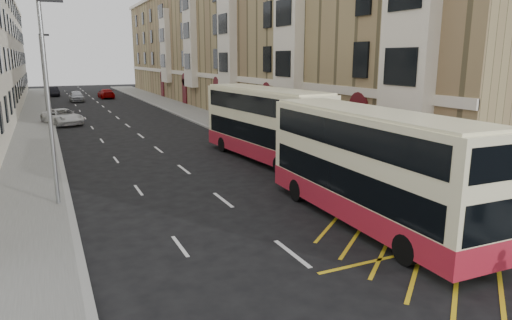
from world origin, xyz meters
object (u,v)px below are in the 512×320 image
pedestrian_mid (500,201)px  pedestrian_far (413,183)px  car_silver (76,96)px  car_red (106,94)px  street_lamp_far (44,71)px  white_van (62,117)px  car_dark (53,92)px  double_decker_front (369,167)px  double_decker_rear (264,124)px  street_lamp_near (49,92)px

pedestrian_mid → pedestrian_far: (-1.58, 2.64, 0.16)m
car_silver → car_red: 5.85m
street_lamp_far → car_red: street_lamp_far is taller
white_van → car_dark: car_dark is taller
street_lamp_far → pedestrian_mid: bearing=-69.9°
car_silver → pedestrian_far: bearing=-82.1°
street_lamp_far → pedestrian_mid: 41.70m
double_decker_front → car_red: bearing=93.3°
double_decker_rear → pedestrian_far: size_ratio=5.66×
pedestrian_mid → street_lamp_near: bearing=139.2°
street_lamp_far → double_decker_front: street_lamp_far is taller
street_lamp_far → pedestrian_mid: street_lamp_far is taller
street_lamp_far → white_van: 6.40m
car_red → pedestrian_mid: bearing=93.6°
pedestrian_far → car_red: bearing=-67.9°
car_silver → car_red: car_silver is taller
double_decker_rear → street_lamp_near: bearing=-164.3°
double_decker_rear → car_dark: (-10.20, 55.08, -1.43)m
street_lamp_near → double_decker_rear: (11.35, 4.29, -2.49)m
double_decker_rear → car_red: size_ratio=2.24×
double_decker_front → pedestrian_far: 2.79m
car_dark → double_decker_front: bearing=-87.5°
double_decker_front → pedestrian_mid: size_ratio=6.57×
white_van → car_red: bearing=56.0°
double_decker_rear → pedestrian_mid: double_decker_rear is taller
white_van → street_lamp_near: bearing=-111.8°
pedestrian_mid → white_van: size_ratio=0.31×
street_lamp_near → pedestrian_mid: (14.28, -9.01, -3.69)m
pedestrian_far → white_van: (-11.55, 31.45, -0.39)m
pedestrian_mid → car_silver: 57.94m
double_decker_rear → pedestrian_far: 10.80m
double_decker_front → double_decker_rear: double_decker_rear is taller
white_van → car_red: white_van is taller
car_dark → pedestrian_far: bearing=-85.2°
double_decker_front → car_silver: size_ratio=2.35×
street_lamp_far → car_dark: 29.65m
pedestrian_far → car_dark: pedestrian_far is taller
double_decker_rear → double_decker_front: bearing=-101.2°
street_lamp_near → car_red: (8.24, 51.86, -3.94)m
street_lamp_far → white_van: (1.15, -4.92, -3.93)m
double_decker_front → car_silver: bearing=98.0°
double_decker_front → car_dark: double_decker_front is taller
double_decker_front → pedestrian_mid: (4.15, -2.24, -1.17)m
double_decker_front → street_lamp_far: bearing=106.8°
street_lamp_near → street_lamp_far: size_ratio=1.00×
double_decker_front → white_van: (-8.98, 31.86, -1.40)m
street_lamp_near → car_red: street_lamp_near is taller
pedestrian_far → pedestrian_mid: bearing=138.6°
street_lamp_near → double_decker_rear: 12.38m
street_lamp_far → car_silver: bearing=77.9°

